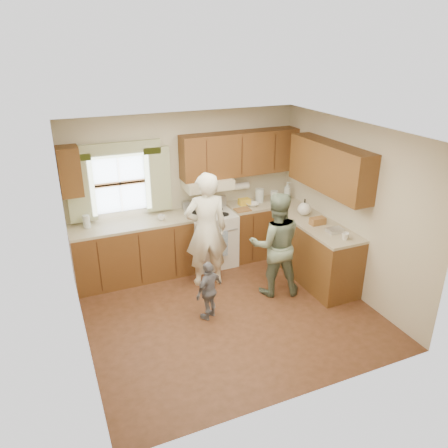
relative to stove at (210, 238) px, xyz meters
name	(u,v)px	position (x,y,z in m)	size (l,w,h in m)	color
room	(229,229)	(-0.30, -1.44, 0.78)	(3.80, 3.80, 3.80)	#462915
kitchen_fixtures	(237,222)	(0.32, -0.36, 0.37)	(3.80, 2.25, 2.15)	#4A2A0F
stove	(210,238)	(0.00, 0.00, 0.00)	(0.76, 0.67, 1.07)	silver
woman_left	(206,230)	(-0.29, -0.59, 0.42)	(0.65, 0.43, 1.78)	white
woman_right	(275,244)	(0.52, -1.23, 0.32)	(0.76, 0.59, 1.57)	#26452C
child	(209,290)	(-0.60, -1.46, -0.05)	(0.49, 0.21, 0.84)	slate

